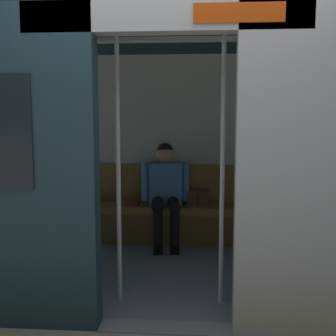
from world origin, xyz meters
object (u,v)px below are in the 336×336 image
at_px(train_car, 169,111).
at_px(grab_pole_door, 118,166).
at_px(person_seated, 165,187).
at_px(grab_pole_far, 222,166).
at_px(book, 133,203).
at_px(bench_seat, 180,214).
at_px(handbag, 198,198).

distance_m(train_car, grab_pole_door, 0.88).
bearing_deg(person_seated, train_car, 96.63).
bearing_deg(grab_pole_far, book, -60.01).
distance_m(bench_seat, book, 0.57).
bearing_deg(bench_seat, grab_pole_far, 103.75).
height_order(person_seated, book, person_seated).
bearing_deg(person_seated, grab_pole_far, 109.63).
distance_m(train_car, person_seated, 1.26).
xyz_separation_m(handbag, book, (0.77, 0.03, -0.07)).
relative_size(bench_seat, grab_pole_door, 1.48).
bearing_deg(train_car, grab_pole_far, 124.14).
height_order(train_car, handbag, train_car).
bearing_deg(grab_pole_door, book, -84.74).
relative_size(grab_pole_door, grab_pole_far, 1.00).
bearing_deg(train_car, grab_pole_door, 63.38).
relative_size(person_seated, grab_pole_door, 0.53).
bearing_deg(person_seated, grab_pole_door, 81.54).
bearing_deg(book, grab_pole_far, 125.00).
distance_m(handbag, grab_pole_far, 1.80).
relative_size(book, grab_pole_far, 0.10).
height_order(bench_seat, grab_pole_door, grab_pole_door).
height_order(bench_seat, handbag, handbag).
height_order(bench_seat, book, book).
height_order(train_car, grab_pole_door, train_car).
distance_m(bench_seat, person_seated, 0.37).
bearing_deg(grab_pole_far, person_seated, -70.37).
xyz_separation_m(person_seated, grab_pole_door, (0.24, 1.60, 0.43)).
relative_size(train_car, bench_seat, 1.97).
bearing_deg(bench_seat, grab_pole_door, 76.27).
bearing_deg(grab_pole_far, grab_pole_door, 0.19).
bearing_deg(handbag, grab_pole_door, 70.19).
xyz_separation_m(person_seated, grab_pole_far, (-0.57, 1.60, 0.43)).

